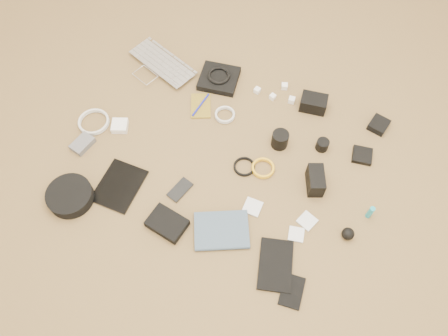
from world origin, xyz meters
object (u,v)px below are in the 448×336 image
(laptop, at_px, (155,69))
(phone, at_px, (180,190))
(dslr_camera, at_px, (313,103))
(tablet, at_px, (119,186))
(headphone_case, at_px, (70,196))
(paperback, at_px, (223,250))

(laptop, relative_size, phone, 3.22)
(laptop, bearing_deg, dslr_camera, 26.57)
(laptop, height_order, phone, laptop)
(laptop, height_order, tablet, laptop)
(headphone_case, xyz_separation_m, paperback, (0.71, 0.02, -0.02))
(laptop, height_order, headphone_case, headphone_case)
(laptop, relative_size, dslr_camera, 2.97)
(phone, xyz_separation_m, paperback, (0.28, -0.19, 0.01))
(laptop, distance_m, tablet, 0.69)
(paperback, bearing_deg, phone, 31.19)
(headphone_case, bearing_deg, tablet, 38.02)
(tablet, distance_m, phone, 0.27)
(phone, relative_size, paperback, 0.51)
(dslr_camera, distance_m, headphone_case, 1.22)
(phone, bearing_deg, tablet, -145.43)
(dslr_camera, relative_size, headphone_case, 0.63)
(laptop, xyz_separation_m, paperback, (0.69, -0.78, -0.00))
(tablet, bearing_deg, laptop, 103.38)
(tablet, height_order, headphone_case, headphone_case)
(tablet, relative_size, paperback, 1.01)
(laptop, height_order, paperback, laptop)
(headphone_case, relative_size, paperback, 0.88)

